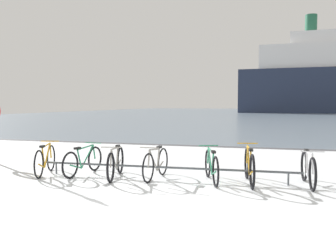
{
  "coord_description": "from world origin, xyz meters",
  "views": [
    {
      "loc": [
        2.36,
        -4.77,
        1.76
      ],
      "look_at": [
        -0.64,
        5.54,
        1.09
      ],
      "focal_mm": 39.17,
      "sensor_mm": 36.0,
      "label": 1
    }
  ],
  "objects_px": {
    "bicycle_0": "(45,160)",
    "bicycle_3": "(156,164)",
    "bicycle_6": "(308,169)",
    "bicycle_1": "(83,161)",
    "bicycle_5": "(249,166)",
    "bicycle_2": "(116,163)",
    "bicycle_4": "(211,166)"
  },
  "relations": [
    {
      "from": "bicycle_0",
      "to": "bicycle_3",
      "type": "relative_size",
      "value": 0.98
    },
    {
      "from": "bicycle_4",
      "to": "bicycle_5",
      "type": "xyz_separation_m",
      "value": [
        0.83,
        0.05,
        0.03
      ]
    },
    {
      "from": "bicycle_1",
      "to": "bicycle_2",
      "type": "bearing_deg",
      "value": -8.94
    },
    {
      "from": "bicycle_0",
      "to": "bicycle_6",
      "type": "relative_size",
      "value": 0.95
    },
    {
      "from": "bicycle_0",
      "to": "bicycle_4",
      "type": "distance_m",
      "value": 4.1
    },
    {
      "from": "bicycle_3",
      "to": "bicycle_6",
      "type": "distance_m",
      "value": 3.35
    },
    {
      "from": "bicycle_2",
      "to": "bicycle_4",
      "type": "bearing_deg",
      "value": 4.71
    },
    {
      "from": "bicycle_1",
      "to": "bicycle_6",
      "type": "height_order",
      "value": "bicycle_6"
    },
    {
      "from": "bicycle_3",
      "to": "bicycle_4",
      "type": "height_order",
      "value": "bicycle_3"
    },
    {
      "from": "bicycle_0",
      "to": "bicycle_4",
      "type": "relative_size",
      "value": 0.97
    },
    {
      "from": "bicycle_0",
      "to": "bicycle_3",
      "type": "bearing_deg",
      "value": 5.35
    },
    {
      "from": "bicycle_4",
      "to": "bicycle_5",
      "type": "distance_m",
      "value": 0.83
    },
    {
      "from": "bicycle_0",
      "to": "bicycle_1",
      "type": "bearing_deg",
      "value": 15.72
    },
    {
      "from": "bicycle_3",
      "to": "bicycle_5",
      "type": "relative_size",
      "value": 0.91
    },
    {
      "from": "bicycle_1",
      "to": "bicycle_3",
      "type": "distance_m",
      "value": 1.89
    },
    {
      "from": "bicycle_3",
      "to": "bicycle_6",
      "type": "relative_size",
      "value": 0.97
    },
    {
      "from": "bicycle_5",
      "to": "bicycle_3",
      "type": "bearing_deg",
      "value": -177.76
    },
    {
      "from": "bicycle_2",
      "to": "bicycle_5",
      "type": "distance_m",
      "value": 3.08
    },
    {
      "from": "bicycle_1",
      "to": "bicycle_2",
      "type": "height_order",
      "value": "bicycle_2"
    },
    {
      "from": "bicycle_0",
      "to": "bicycle_1",
      "type": "xyz_separation_m",
      "value": [
        0.91,
        0.26,
        -0.02
      ]
    },
    {
      "from": "bicycle_1",
      "to": "bicycle_4",
      "type": "xyz_separation_m",
      "value": [
        3.18,
        0.04,
        0.01
      ]
    },
    {
      "from": "bicycle_0",
      "to": "bicycle_4",
      "type": "height_order",
      "value": "bicycle_0"
    },
    {
      "from": "bicycle_2",
      "to": "bicycle_5",
      "type": "xyz_separation_m",
      "value": [
        3.07,
        0.24,
        0.02
      ]
    },
    {
      "from": "bicycle_2",
      "to": "bicycle_3",
      "type": "distance_m",
      "value": 0.96
    },
    {
      "from": "bicycle_0",
      "to": "bicycle_3",
      "type": "height_order",
      "value": "bicycle_0"
    },
    {
      "from": "bicycle_5",
      "to": "bicycle_0",
      "type": "bearing_deg",
      "value": -175.99
    },
    {
      "from": "bicycle_1",
      "to": "bicycle_5",
      "type": "xyz_separation_m",
      "value": [
        4.01,
        0.09,
        0.04
      ]
    },
    {
      "from": "bicycle_4",
      "to": "bicycle_6",
      "type": "height_order",
      "value": "bicycle_6"
    },
    {
      "from": "bicycle_0",
      "to": "bicycle_1",
      "type": "relative_size",
      "value": 0.93
    },
    {
      "from": "bicycle_0",
      "to": "bicycle_3",
      "type": "distance_m",
      "value": 2.81
    },
    {
      "from": "bicycle_6",
      "to": "bicycle_5",
      "type": "bearing_deg",
      "value": -173.76
    },
    {
      "from": "bicycle_0",
      "to": "bicycle_2",
      "type": "distance_m",
      "value": 1.85
    }
  ]
}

